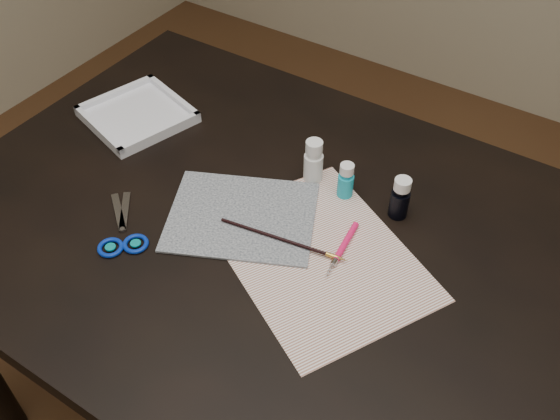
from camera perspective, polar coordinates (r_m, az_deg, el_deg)
The scene contains 10 objects.
table at distance 1.44m, azimuth 0.00°, elevation -12.09°, with size 1.30×0.90×0.75m, color black.
paper at distance 1.10m, azimuth 3.60°, elevation -4.21°, with size 0.38×0.29×0.00m, color white.
canvas at distance 1.16m, azimuth -3.52°, elevation -0.57°, with size 0.27×0.22×0.00m, color black.
paint_bottle_white at distance 1.21m, azimuth 3.08°, elevation 4.52°, with size 0.04×0.04×0.09m, color white.
paint_bottle_cyan at distance 1.19m, azimuth 6.04°, elevation 2.72°, with size 0.03×0.03×0.08m, color #19ADC8.
paint_bottle_navy at distance 1.16m, azimuth 10.93°, elevation 1.11°, with size 0.04×0.04×0.09m, color black.
paintbrush at distance 1.11m, azimuth 0.29°, elevation -2.73°, with size 0.25×0.01×0.01m, color black, non-canonical shape.
craft_knife at distance 1.10m, azimuth 5.60°, elevation -3.67°, with size 0.14×0.01×0.01m, color #F91760, non-canonical shape.
scissors at distance 1.18m, azimuth -14.57°, elevation -1.23°, with size 0.18×0.09×0.01m, color silver, non-canonical shape.
palette_tray at distance 1.43m, azimuth -12.92°, elevation 8.54°, with size 0.20×0.20×0.02m, color white.
Camera 1 is at (0.43, -0.66, 1.58)m, focal length 40.00 mm.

